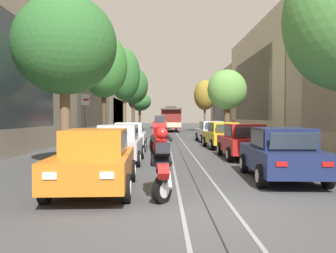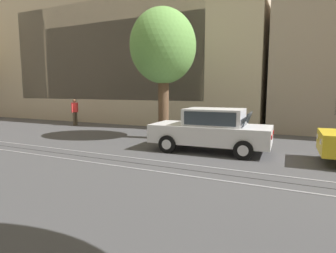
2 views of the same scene
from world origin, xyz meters
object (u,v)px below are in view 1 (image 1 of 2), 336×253
object	(u,v)px
street_tree_kerb_left_second	(104,66)
street_tree_kerb_right_mid	(205,95)
parked_car_silver_second_left	(119,143)
street_tree_kerb_left_fourth	(133,86)
street_tree_kerb_right_second	(227,90)
motorcycle_with_rider	(161,156)
street_tree_kerb_left_far	(140,102)
parked_car_white_mid_left	(129,136)
parked_car_yellow_mid_right	(223,135)
parked_car_navy_near_right	(281,153)
parked_car_orange_near_left	(95,160)
cable_car_trolley	(171,119)
pedestrian_on_left_pavement	(233,126)
street_tree_kerb_left_mid	(124,75)
parked_car_white_fourth_right	(211,131)
street_tree_kerb_left_near	(65,45)
parked_car_red_second_right	(244,141)
street_sign_post	(85,119)

from	to	relation	value
street_tree_kerb_left_second	street_tree_kerb_right_mid	bearing A→B (deg)	69.77
parked_car_silver_second_left	street_tree_kerb_right_mid	world-z (taller)	street_tree_kerb_right_mid
street_tree_kerb_left_fourth	street_tree_kerb_right_second	size ratio (longest dim) A/B	1.38
street_tree_kerb_left_second	motorcycle_with_rider	world-z (taller)	street_tree_kerb_left_second
street_tree_kerb_left_fourth	street_tree_kerb_right_mid	size ratio (longest dim) A/B	1.18
street_tree_kerb_left_far	parked_car_white_mid_left	bearing A→B (deg)	-87.18
parked_car_yellow_mid_right	parked_car_silver_second_left	bearing A→B (deg)	-128.16
parked_car_yellow_mid_right	street_tree_kerb_left_second	world-z (taller)	street_tree_kerb_left_second
street_tree_kerb_left_second	parked_car_navy_near_right	bearing A→B (deg)	-59.56
parked_car_orange_near_left	parked_car_navy_near_right	distance (m)	5.55
parked_car_orange_near_left	parked_car_silver_second_left	bearing A→B (deg)	91.15
parked_car_navy_near_right	cable_car_trolley	world-z (taller)	cable_car_trolley
motorcycle_with_rider	pedestrian_on_left_pavement	xyz separation A→B (m)	(7.30, 29.62, -0.06)
parked_car_silver_second_left	street_tree_kerb_right_second	distance (m)	17.38
parked_car_silver_second_left	street_tree_kerb_left_far	size ratio (longest dim) A/B	0.78
street_tree_kerb_left_mid	street_tree_kerb_right_mid	distance (m)	17.59
parked_car_white_mid_left	parked_car_white_fourth_right	size ratio (longest dim) A/B	0.99
parked_car_white_fourth_right	street_tree_kerb_left_near	bearing A→B (deg)	-117.09
parked_car_red_second_right	parked_car_yellow_mid_right	world-z (taller)	same
parked_car_white_fourth_right	parked_car_orange_near_left	bearing A→B (deg)	-106.19
parked_car_white_fourth_right	street_tree_kerb_left_mid	distance (m)	10.75
street_tree_kerb_left_second	street_tree_kerb_left_fourth	distance (m)	22.18
motorcycle_with_rider	parked_car_navy_near_right	bearing A→B (deg)	36.22
street_tree_kerb_left_second	street_tree_kerb_right_mid	world-z (taller)	street_tree_kerb_left_second
parked_car_white_fourth_right	street_tree_kerb_left_far	distance (m)	28.98
parked_car_silver_second_left	parked_car_red_second_right	distance (m)	5.74
parked_car_white_fourth_right	pedestrian_on_left_pavement	world-z (taller)	pedestrian_on_left_pavement
street_tree_kerb_right_second	pedestrian_on_left_pavement	size ratio (longest dim) A/B	3.48
street_tree_kerb_left_second	street_tree_kerb_left_fourth	world-z (taller)	street_tree_kerb_left_fourth
parked_car_navy_near_right	parked_car_red_second_right	distance (m)	5.71
parked_car_navy_near_right	parked_car_white_fourth_right	bearing A→B (deg)	89.85
street_tree_kerb_left_fourth	street_tree_kerb_right_second	distance (m)	17.72
parked_car_white_fourth_right	cable_car_trolley	distance (m)	20.32
parked_car_white_mid_left	motorcycle_with_rider	bearing A→B (deg)	-81.42
street_sign_post	parked_car_orange_near_left	bearing A→B (deg)	-75.94
street_tree_kerb_left_fourth	parked_car_yellow_mid_right	bearing A→B (deg)	-72.59
street_tree_kerb_left_far	parked_car_white_fourth_right	bearing A→B (deg)	-75.34
cable_car_trolley	street_sign_post	world-z (taller)	cable_car_trolley
motorcycle_with_rider	street_sign_post	size ratio (longest dim) A/B	0.66
parked_car_navy_near_right	pedestrian_on_left_pavement	xyz separation A→B (m)	(3.69, 26.97, 0.16)
parked_car_white_mid_left	pedestrian_on_left_pavement	distance (m)	19.24
parked_car_white_mid_left	street_tree_kerb_left_second	size ratio (longest dim) A/B	0.60
pedestrian_on_left_pavement	motorcycle_with_rider	bearing A→B (deg)	-103.85
motorcycle_with_rider	street_sign_post	bearing A→B (deg)	113.52
parked_car_red_second_right	parked_car_yellow_mid_right	size ratio (longest dim) A/B	0.99
parked_car_navy_near_right	parked_car_red_second_right	xyz separation A→B (m)	(0.11, 5.71, 0.00)
parked_car_orange_near_left	parked_car_silver_second_left	xyz separation A→B (m)	(-0.12, 5.82, 0.00)
motorcycle_with_rider	parked_car_red_second_right	bearing A→B (deg)	65.98
street_tree_kerb_left_mid	street_tree_kerb_left_fourth	xyz separation A→B (m)	(-0.17, 11.77, -0.02)
street_sign_post	street_tree_kerb_left_far	bearing A→B (deg)	90.35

